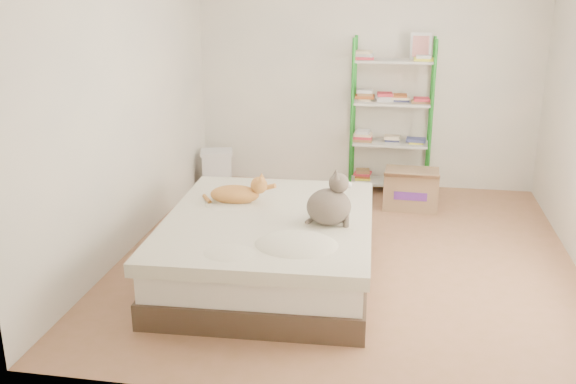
% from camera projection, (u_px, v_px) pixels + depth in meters
% --- Properties ---
extents(room, '(3.81, 4.21, 2.61)m').
position_uv_depth(room, '(352.00, 106.00, 5.16)').
color(room, '#AE785B').
rests_on(room, ground).
extents(bed, '(1.68, 2.06, 0.51)m').
position_uv_depth(bed, '(269.00, 247.00, 5.09)').
color(bed, '#413527').
rests_on(bed, ground).
extents(orange_cat, '(0.50, 0.30, 0.19)m').
position_uv_depth(orange_cat, '(235.00, 192.00, 5.28)').
color(orange_cat, '#D38B4B').
rests_on(orange_cat, bed).
extents(grey_cat, '(0.40, 0.35, 0.41)m').
position_uv_depth(grey_cat, '(329.00, 199.00, 4.78)').
color(grey_cat, gray).
rests_on(grey_cat, bed).
extents(shelf_unit, '(0.88, 0.36, 1.74)m').
position_uv_depth(shelf_unit, '(392.00, 118.00, 7.02)').
color(shelf_unit, '#218627').
rests_on(shelf_unit, ground).
extents(cardboard_box, '(0.57, 0.54, 0.45)m').
position_uv_depth(cardboard_box, '(411.00, 189.00, 6.69)').
color(cardboard_box, '#966D53').
rests_on(cardboard_box, ground).
extents(white_bin, '(0.43, 0.40, 0.42)m').
position_uv_depth(white_bin, '(217.00, 168.00, 7.38)').
color(white_bin, silver).
rests_on(white_bin, ground).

